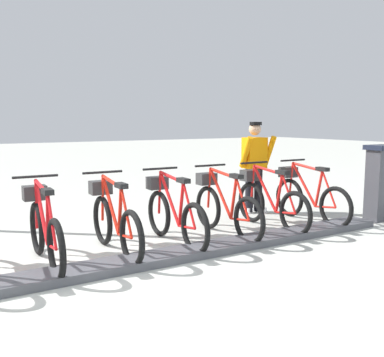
% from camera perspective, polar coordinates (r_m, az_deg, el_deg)
% --- Properties ---
extents(ground_plane, '(60.00, 60.00, 0.00)m').
position_cam_1_polar(ground_plane, '(4.99, -14.70, -12.36)').
color(ground_plane, '#AFB0A6').
extents(dock_rail_base, '(0.44, 9.39, 0.10)m').
position_cam_1_polar(dock_rail_base, '(4.97, -14.72, -11.82)').
color(dock_rail_base, '#47474C').
rests_on(dock_rail_base, ground).
extents(payment_kiosk, '(0.36, 0.52, 1.28)m').
position_cam_1_polar(payment_kiosk, '(7.99, 23.36, -0.35)').
color(payment_kiosk, '#38383D').
rests_on(payment_kiosk, ground).
extents(bike_docked_0, '(1.72, 0.54, 1.02)m').
position_cam_1_polar(bike_docked_0, '(7.55, 14.94, -2.22)').
color(bike_docked_0, black).
rests_on(bike_docked_0, ground).
extents(bike_docked_1, '(1.72, 0.54, 1.02)m').
position_cam_1_polar(bike_docked_1, '(6.97, 10.02, -2.89)').
color(bike_docked_1, black).
rests_on(bike_docked_1, ground).
extents(bike_docked_2, '(1.72, 0.54, 1.02)m').
position_cam_1_polar(bike_docked_2, '(6.44, 4.24, -3.65)').
color(bike_docked_2, black).
rests_on(bike_docked_2, ground).
extents(bike_docked_3, '(1.72, 0.54, 1.02)m').
position_cam_1_polar(bike_docked_3, '(5.99, -2.49, -4.49)').
color(bike_docked_3, black).
rests_on(bike_docked_3, ground).
extents(bike_docked_4, '(1.72, 0.54, 1.02)m').
position_cam_1_polar(bike_docked_4, '(5.64, -10.21, -5.37)').
color(bike_docked_4, black).
rests_on(bike_docked_4, ground).
extents(bike_docked_5, '(1.72, 0.54, 1.02)m').
position_cam_1_polar(bike_docked_5, '(5.40, -18.79, -6.23)').
color(bike_docked_5, black).
rests_on(bike_docked_5, ground).
extents(worker_near_rack, '(0.48, 0.63, 1.66)m').
position_cam_1_polar(worker_near_rack, '(8.01, 8.19, 1.96)').
color(worker_near_rack, white).
rests_on(worker_near_rack, ground).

